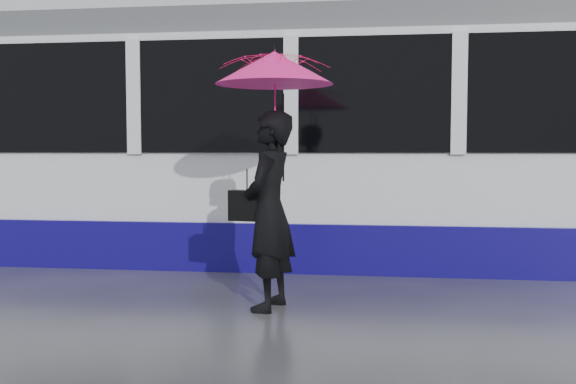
# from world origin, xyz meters

# --- Properties ---
(ground) EXTENTS (90.00, 90.00, 0.00)m
(ground) POSITION_xyz_m (0.00, 0.00, 0.00)
(ground) COLOR #28282D
(ground) RESTS_ON ground
(rails) EXTENTS (34.00, 1.51, 0.02)m
(rails) POSITION_xyz_m (0.00, 2.50, 0.01)
(rails) COLOR #3F3D38
(rails) RESTS_ON ground
(tram) EXTENTS (26.00, 2.56, 3.35)m
(tram) POSITION_xyz_m (-1.59, 2.50, 1.64)
(tram) COLOR white
(tram) RESTS_ON ground
(woman) EXTENTS (0.58, 0.77, 1.91)m
(woman) POSITION_xyz_m (-0.07, -0.52, 0.95)
(woman) COLOR black
(woman) RESTS_ON ground
(umbrella) EXTENTS (1.31, 1.31, 1.29)m
(umbrella) POSITION_xyz_m (-0.02, -0.52, 2.09)
(umbrella) COLOR #F61454
(umbrella) RESTS_ON ground
(handbag) EXTENTS (0.36, 0.21, 0.48)m
(handbag) POSITION_xyz_m (-0.29, -0.50, 1.00)
(handbag) COLOR black
(handbag) RESTS_ON ground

